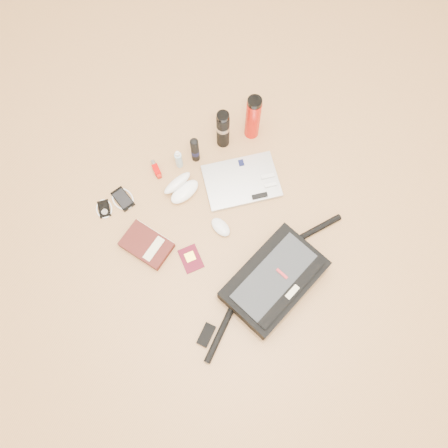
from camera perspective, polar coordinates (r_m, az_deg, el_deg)
The scene contains 14 objects.
ground at distance 2.06m, azimuth 0.61°, elevation -1.27°, with size 4.00×4.00×0.00m, color #B47F4B.
messenger_bag at distance 1.95m, azimuth 6.54°, elevation -7.38°, with size 0.89×0.36×0.13m.
laptop at distance 2.14m, azimuth 2.34°, elevation 5.59°, with size 0.42×0.35×0.03m.
book at distance 2.05m, azimuth -10.03°, elevation -2.66°, with size 0.22×0.26×0.04m.
passport at distance 2.02m, azimuth -4.35°, elevation -4.53°, with size 0.11×0.14×0.01m.
mouse at distance 2.05m, azimuth -0.44°, elevation -0.41°, with size 0.08×0.12×0.04m.
sunglasses_case at distance 2.12m, azimuth -5.64°, elevation 4.77°, with size 0.18×0.16×0.09m.
ipod at distance 2.17m, azimuth -15.38°, elevation 1.92°, with size 0.10×0.10×0.01m.
phone at distance 2.17m, azimuth -13.08°, elevation 3.21°, with size 0.10×0.13×0.01m.
inhaler at distance 2.19m, azimuth -8.85°, elevation 7.09°, with size 0.04×0.10×0.03m.
spray_bottle at distance 2.15m, azimuth -5.94°, elevation 8.38°, with size 0.05×0.05×0.13m.
aerosol_can at distance 2.14m, azimuth -3.81°, elevation 9.65°, with size 0.05×0.05×0.17m.
thermos_black at distance 2.15m, azimuth -0.14°, elevation 12.28°, with size 0.08×0.08×0.25m.
thermos_red at distance 2.17m, azimuth 3.81°, elevation 13.69°, with size 0.07×0.07×0.28m.
Camera 1 is at (-0.37, -0.51, 1.96)m, focal length 35.00 mm.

